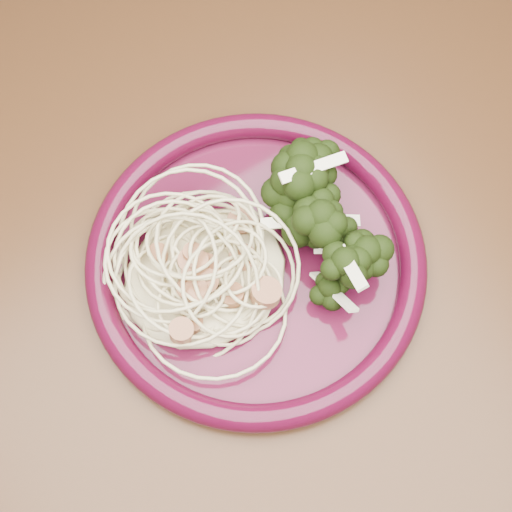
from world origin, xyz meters
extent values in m
plane|color=brown|center=(0.00, 0.00, 0.00)|extent=(3.50, 3.50, 0.00)
cube|color=#472814|center=(0.00, 0.00, 0.73)|extent=(1.20, 0.80, 0.04)
cylinder|color=#472814|center=(0.55, 0.35, 0.35)|extent=(0.06, 0.06, 0.71)
cylinder|color=#430D23|center=(0.07, -0.06, 0.75)|extent=(0.33, 0.33, 0.01)
torus|color=#43041D|center=(0.07, -0.06, 0.76)|extent=(0.34, 0.34, 0.02)
ellipsoid|color=beige|center=(0.03, -0.05, 0.77)|extent=(0.16, 0.15, 0.03)
ellipsoid|color=black|center=(0.13, -0.07, 0.78)|extent=(0.12, 0.16, 0.05)
camera|label=1|loc=(-0.05, -0.25, 1.30)|focal=50.00mm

